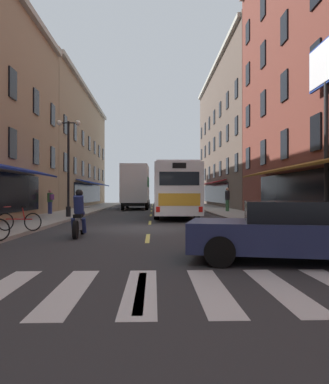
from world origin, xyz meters
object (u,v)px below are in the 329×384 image
at_px(box_truck, 136,187).
at_px(motorcycle_rider, 79,216).
at_px(pedestrian_near, 50,201).
at_px(transit_bus, 174,190).
at_px(bicycle_near, 19,221).
at_px(pedestrian_mid, 227,199).
at_px(sedan_mid, 139,200).
at_px(sedan_near, 297,231).
at_px(billboard_sign, 326,83).
at_px(street_lamp_twin, 68,163).

bearing_deg(box_truck, motorcycle_rider, -92.24).
distance_m(box_truck, pedestrian_near, 11.58).
height_order(transit_bus, bicycle_near, transit_bus).
height_order(transit_bus, pedestrian_mid, transit_bus).
xyz_separation_m(sedan_mid, bicycle_near, (-3.09, -32.54, -0.20)).
relative_size(transit_bus, sedan_near, 2.52).
distance_m(sedan_near, sedan_mid, 38.38).
bearing_deg(motorcycle_rider, pedestrian_near, 110.29).
xyz_separation_m(transit_bus, pedestrian_near, (-8.45, 0.15, -0.72)).
distance_m(transit_bus, sedan_near, 16.87).
bearing_deg(sedan_mid, pedestrian_mid, -67.04).
height_order(bicycle_near, pedestrian_mid, pedestrian_mid).
height_order(bicycle_near, pedestrian_near, pedestrian_near).
relative_size(billboard_sign, transit_bus, 0.61).
xyz_separation_m(transit_bus, sedan_mid, (-3.22, 21.31, -1.03)).
bearing_deg(motorcycle_rider, billboard_sign, 8.68).
bearing_deg(pedestrian_near, bicycle_near, -125.86).
distance_m(sedan_near, street_lamp_twin, 16.19).
relative_size(sedan_near, street_lamp_twin, 0.85).
distance_m(pedestrian_near, street_lamp_twin, 4.41).
distance_m(transit_bus, street_lamp_twin, 7.31).
distance_m(billboard_sign, sedan_mid, 33.39).
height_order(transit_bus, box_truck, box_truck).
bearing_deg(sedan_near, street_lamp_twin, 121.00).
bearing_deg(box_truck, sedan_mid, 90.63).
height_order(billboard_sign, box_truck, billboard_sign).
bearing_deg(bicycle_near, billboard_sign, 3.51).
height_order(sedan_mid, bicycle_near, sedan_mid).
distance_m(transit_bus, bicycle_near, 12.94).
bearing_deg(street_lamp_twin, pedestrian_mid, 30.66).
xyz_separation_m(motorcycle_rider, pedestrian_near, (-4.47, 12.09, 0.31)).
relative_size(motorcycle_rider, pedestrian_near, 1.25).
bearing_deg(transit_bus, pedestrian_mid, 37.57).
bearing_deg(sedan_mid, pedestrian_near, -103.87).
xyz_separation_m(motorcycle_rider, bicycle_near, (-2.34, 0.72, -0.21)).
bearing_deg(sedan_near, box_truck, 100.19).
height_order(transit_bus, motorcycle_rider, transit_bus).
relative_size(sedan_mid, motorcycle_rider, 2.05).
xyz_separation_m(box_truck, sedan_mid, (-0.12, 10.95, -1.42)).
relative_size(sedan_mid, bicycle_near, 2.48).
bearing_deg(sedan_mid, box_truck, -89.37).
bearing_deg(billboard_sign, pedestrian_near, 142.57).
xyz_separation_m(sedan_near, pedestrian_mid, (2.61, 20.11, 0.41)).
height_order(box_truck, motorcycle_rider, box_truck).
height_order(sedan_near, motorcycle_rider, motorcycle_rider).
relative_size(motorcycle_rider, street_lamp_twin, 0.36).
height_order(transit_bus, sedan_near, transit_bus).
relative_size(motorcycle_rider, pedestrian_mid, 1.13).
bearing_deg(pedestrian_mid, sedan_near, 118.83).
xyz_separation_m(transit_bus, box_truck, (-3.10, 10.36, 0.39)).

